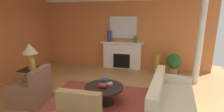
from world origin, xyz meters
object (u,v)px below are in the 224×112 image
Objects in this scene: side_table at (33,78)px; vase_on_side_table at (33,64)px; fireplace at (122,56)px; table_lamp at (30,51)px; coffee_table at (104,90)px; mantel_mirror at (123,27)px; vase_mantel_left at (109,36)px; vase_mantel_right at (135,39)px; sofa at (170,103)px; armchair_near_window at (32,92)px; vase_tall_corner at (157,64)px; potted_plant at (174,63)px.

side_table is 0.51m from vase_on_side_table.
vase_on_side_table is (-2.03, -2.94, 0.33)m from fireplace.
table_lamp is 0.40m from vase_on_side_table.
side_table is at bearing 175.86° from coffee_table.
mantel_mirror is 2.46× the size of vase_mantel_left.
vase_mantel_right reaches higher than fireplace.
fireplace is 0.82× the size of sofa.
vase_mantel_right is 1.10m from vase_mantel_left.
coffee_table is at bearing 13.84° from armchair_near_window.
armchair_near_window reaches higher than sofa.
side_table is at bearing -127.68° from fireplace.
fireplace is 2.34× the size of vase_tall_corner.
side_table is (-2.18, -2.82, -0.14)m from fireplace.
table_lamp is (-3.84, 0.33, 0.93)m from sofa.
coffee_table is at bearing -88.71° from fireplace.
sofa is 2.75m from potted_plant.
vase_mantel_right reaches higher than vase_on_side_table.
vase_on_side_table is at bearing -38.66° from table_lamp.
armchair_near_window is at bearing -175.40° from sofa.
side_table is (-2.18, -2.94, -1.34)m from mantel_mirror.
coffee_table is (0.07, -2.99, -0.21)m from fireplace.
fireplace is at bearing 174.88° from vase_mantel_right.
armchair_near_window is at bearing -141.58° from potted_plant.
coffee_table is 2.14× the size of vase_mantel_left.
potted_plant is at bearing -8.50° from vase_mantel_left.
vase_mantel_left reaches higher than vase_on_side_table.
potted_plant is at bearing -14.55° from vase_mantel_right.
vase_mantel_right is at bearing 45.46° from side_table.
potted_plant is (0.60, -0.14, 0.11)m from vase_tall_corner.
vase_mantel_left is at bearing 70.75° from armchair_near_window.
vase_tall_corner is 1.29m from vase_mantel_right.
armchair_near_window is 1.85m from coffee_table.
side_table is 3.36m from vase_mantel_left.
coffee_table is at bearing -78.13° from vase_mantel_left.
vase_mantel_left reaches higher than side_table.
mantel_mirror reaches higher than potted_plant.
armchair_near_window is 1.19m from table_lamp.
vase_tall_corner is at bearing 62.90° from coffee_table.
sofa reaches higher than potted_plant.
coffee_table is 1.20× the size of potted_plant.
coffee_table is (0.07, -3.11, -1.41)m from mantel_mirror.
fireplace reaches higher than vase_tall_corner.
sofa is 2.87× the size of vase_tall_corner.
vase_tall_corner is at bearing -15.66° from vase_mantel_right.
fireplace is at bearing 63.22° from armchair_near_window.
potted_plant is at bearing -12.07° from fireplace.
side_table is at bearing 126.57° from armchair_near_window.
vase_tall_corner is 4.39m from vase_on_side_table.
mantel_mirror reaches higher than side_table.
vase_tall_corner is (3.17, 3.13, 0.08)m from armchair_near_window.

